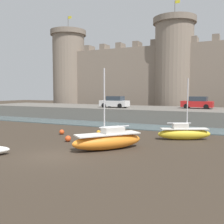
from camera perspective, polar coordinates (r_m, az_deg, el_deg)
The scene contains 12 objects.
ground_plane at distance 17.30m, azimuth -12.42°, elevation -9.34°, with size 160.00×160.00×0.00m, color #382D23.
water_channel at distance 30.45m, azimuth 5.41°, elevation -3.14°, with size 80.00×4.50×0.10m, color slate.
quay_road at distance 37.20m, azimuth 9.28°, elevation -0.47°, with size 56.97×10.00×1.79m, color #666059.
castle at distance 48.38m, azimuth 13.28°, elevation 8.60°, with size 52.47×7.50×19.91m.
sailboat_near_channel_left at distance 18.63m, azimuth -0.86°, elevation -6.15°, with size 4.46×5.08×5.71m.
sailboat_foreground_centre at distance 23.11m, azimuth 15.38°, elevation -4.41°, with size 4.49×2.95×5.19m.
mooring_buoy_mid_mud at distance 21.80m, azimuth -9.56°, elevation -5.74°, with size 0.50×0.50×0.50m, color #E04C1E.
mooring_buoy_near_shore at distance 25.11m, azimuth -2.96°, elevation -4.43°, with size 0.40×0.40×0.40m, color orange.
mooring_buoy_near_channel at distance 27.11m, azimuth 0.38°, elevation -3.76°, with size 0.39×0.39×0.39m, color orange.
mooring_buoy_off_centre at distance 25.43m, azimuth -10.88°, elevation -4.30°, with size 0.48×0.48×0.48m, color #E04C1E.
car_quay_west at distance 36.99m, azimuth 18.11°, elevation 1.93°, with size 4.17×2.01×1.62m.
car_quay_centre_east at distance 37.22m, azimuth 0.57°, elevation 2.17°, with size 4.17×2.01×1.62m.
Camera 1 is at (10.39, -13.20, 4.13)m, focal length 42.00 mm.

